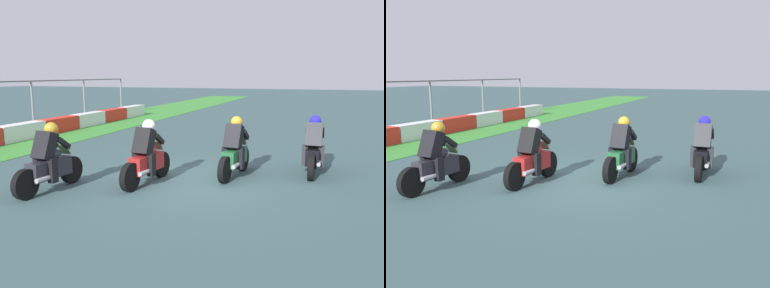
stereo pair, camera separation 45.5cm
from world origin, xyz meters
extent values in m
plane|color=#385355|center=(0.00, 0.00, 0.00)|extent=(120.00, 120.00, 0.00)
cube|color=silver|center=(3.43, 8.29, 0.32)|extent=(2.24, 0.60, 0.64)
cube|color=red|center=(5.71, 8.29, 0.32)|extent=(2.24, 0.60, 0.64)
cube|color=silver|center=(7.99, 8.29, 0.32)|extent=(2.24, 0.60, 0.64)
cube|color=red|center=(10.28, 8.29, 0.32)|extent=(2.24, 0.60, 0.64)
cube|color=silver|center=(12.56, 8.29, 0.32)|extent=(2.24, 0.60, 0.64)
cylinder|color=slate|center=(6.17, 10.04, 1.13)|extent=(0.10, 0.10, 2.27)
cylinder|color=slate|center=(10.28, 10.04, 1.13)|extent=(0.10, 0.10, 2.27)
cylinder|color=slate|center=(14.39, 10.04, 1.13)|extent=(0.10, 0.10, 2.27)
cylinder|color=black|center=(2.39, -2.73, 0.32)|extent=(0.64, 0.15, 0.64)
cylinder|color=black|center=(0.99, -2.72, 0.32)|extent=(0.64, 0.15, 0.64)
cube|color=black|center=(1.69, -2.72, 0.50)|extent=(1.10, 0.33, 0.40)
ellipsoid|color=black|center=(1.79, -2.72, 0.80)|extent=(0.48, 0.30, 0.24)
cube|color=red|center=(1.18, -2.72, 0.52)|extent=(0.06, 0.16, 0.08)
cylinder|color=#A5A5AD|center=(1.34, -2.88, 0.37)|extent=(0.42, 0.10, 0.10)
cube|color=#27272C|center=(1.59, -2.72, 1.02)|extent=(0.49, 0.40, 0.66)
sphere|color=#2321B9|center=(1.81, -2.72, 1.36)|extent=(0.30, 0.30, 0.30)
cube|color=slate|center=(2.19, -2.73, 0.84)|extent=(0.16, 0.26, 0.23)
cube|color=#27272C|center=(1.57, -2.52, 0.50)|extent=(0.18, 0.14, 0.52)
cube|color=#27272C|center=(1.57, -2.92, 0.50)|extent=(0.18, 0.14, 0.52)
cube|color=#27272C|center=(1.97, -2.55, 1.04)|extent=(0.39, 0.10, 0.31)
cube|color=#27272C|center=(1.97, -2.91, 1.04)|extent=(0.39, 0.10, 0.31)
cylinder|color=black|center=(1.45, -0.95, 0.32)|extent=(0.65, 0.20, 0.64)
cylinder|color=black|center=(0.06, -0.81, 0.32)|extent=(0.65, 0.20, 0.64)
cube|color=#235F36|center=(0.75, -0.88, 0.50)|extent=(1.13, 0.42, 0.40)
ellipsoid|color=#235F36|center=(0.85, -0.89, 0.80)|extent=(0.51, 0.34, 0.24)
cube|color=red|center=(0.25, -0.83, 0.52)|extent=(0.07, 0.16, 0.08)
cylinder|color=#A5A5AD|center=(0.39, -1.01, 0.37)|extent=(0.43, 0.14, 0.10)
cube|color=black|center=(0.66, -0.87, 1.02)|extent=(0.52, 0.44, 0.66)
sphere|color=#C08D23|center=(0.87, -0.89, 1.36)|extent=(0.33, 0.33, 0.30)
cube|color=#7E6B50|center=(1.25, -0.93, 0.84)|extent=(0.18, 0.27, 0.23)
cube|color=black|center=(0.65, -0.67, 0.50)|extent=(0.19, 0.16, 0.52)
cube|color=black|center=(0.62, -1.07, 0.50)|extent=(0.19, 0.16, 0.52)
cube|color=black|center=(1.05, -0.73, 1.04)|extent=(0.39, 0.14, 0.31)
cube|color=black|center=(1.02, -1.09, 1.04)|extent=(0.39, 0.14, 0.31)
cylinder|color=black|center=(0.10, 0.83, 0.32)|extent=(0.65, 0.20, 0.64)
cylinder|color=black|center=(-1.29, 0.96, 0.32)|extent=(0.65, 0.20, 0.64)
cube|color=#A82221|center=(-0.59, 0.90, 0.50)|extent=(1.13, 0.42, 0.40)
ellipsoid|color=#A82221|center=(-0.50, 0.89, 0.80)|extent=(0.51, 0.34, 0.24)
cube|color=red|center=(-1.10, 0.95, 0.52)|extent=(0.07, 0.16, 0.08)
cylinder|color=#A5A5AD|center=(-0.96, 0.77, 0.37)|extent=(0.43, 0.14, 0.10)
cube|color=black|center=(-0.69, 0.91, 1.02)|extent=(0.52, 0.44, 0.66)
sphere|color=silver|center=(-0.48, 0.89, 1.36)|extent=(0.33, 0.33, 0.30)
cube|color=gray|center=(-0.10, 0.85, 0.84)|extent=(0.18, 0.27, 0.23)
cube|color=black|center=(-0.70, 1.11, 0.50)|extent=(0.19, 0.16, 0.52)
cube|color=black|center=(-0.73, 0.71, 0.50)|extent=(0.19, 0.16, 0.52)
cube|color=black|center=(-0.30, 1.05, 1.04)|extent=(0.39, 0.14, 0.31)
cube|color=black|center=(-0.33, 0.69, 1.04)|extent=(0.39, 0.14, 0.31)
cylinder|color=black|center=(-1.13, 2.61, 0.32)|extent=(0.65, 0.18, 0.64)
cylinder|color=black|center=(-2.52, 2.70, 0.32)|extent=(0.65, 0.18, 0.64)
cube|color=#28282F|center=(-1.82, 2.65, 0.50)|extent=(1.12, 0.40, 0.40)
ellipsoid|color=#28282F|center=(-1.72, 2.65, 0.80)|extent=(0.50, 0.33, 0.24)
cube|color=red|center=(-2.33, 2.69, 0.52)|extent=(0.07, 0.16, 0.08)
cylinder|color=#A5A5AD|center=(-2.18, 2.52, 0.37)|extent=(0.43, 0.13, 0.10)
cube|color=black|center=(-1.92, 2.66, 1.02)|extent=(0.51, 0.43, 0.66)
sphere|color=#C08D23|center=(-1.70, 2.65, 1.36)|extent=(0.32, 0.32, 0.30)
cube|color=#678A51|center=(-1.33, 2.62, 0.84)|extent=(0.17, 0.27, 0.23)
cube|color=black|center=(-1.93, 2.86, 0.50)|extent=(0.19, 0.15, 0.52)
cube|color=black|center=(-1.96, 2.46, 0.50)|extent=(0.19, 0.15, 0.52)
cube|color=black|center=(-1.53, 2.81, 1.04)|extent=(0.39, 0.13, 0.31)
cube|color=black|center=(-1.56, 2.45, 1.04)|extent=(0.39, 0.13, 0.31)
camera|label=1|loc=(-8.77, -3.13, 2.55)|focal=37.18mm
camera|label=2|loc=(-8.61, -3.55, 2.55)|focal=37.18mm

